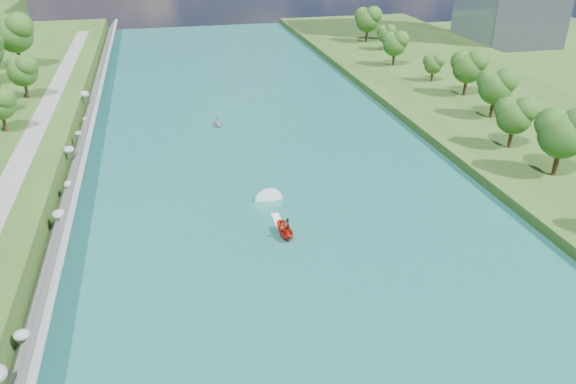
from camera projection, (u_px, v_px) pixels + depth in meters
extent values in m
plane|color=#2D5119|center=(309.00, 264.00, 59.08)|extent=(260.00, 260.00, 0.00)
cube|color=#1B6367|center=(271.00, 183.00, 76.48)|extent=(55.00, 240.00, 0.10)
cube|color=slate|center=(70.00, 191.00, 70.44)|extent=(3.54, 236.00, 4.05)
ellipsoid|color=gray|center=(22.00, 335.00, 45.82)|extent=(1.36, 1.15, 0.86)
ellipsoid|color=gray|center=(59.00, 263.00, 57.29)|extent=(1.00, 0.98, 0.77)
ellipsoid|color=gray|center=(59.00, 214.00, 63.51)|extent=(1.42, 1.76, 0.91)
ellipsoid|color=gray|center=(68.00, 184.00, 71.00)|extent=(1.13, 1.46, 0.89)
ellipsoid|color=gray|center=(68.00, 150.00, 79.34)|extent=(1.63, 1.81, 0.97)
ellipsoid|color=gray|center=(78.00, 133.00, 85.48)|extent=(1.04, 1.23, 0.64)
ellipsoid|color=gray|center=(87.00, 119.00, 95.19)|extent=(1.38, 1.54, 0.92)
ellipsoid|color=gray|center=(84.00, 94.00, 102.14)|extent=(1.64, 1.85, 1.28)
cube|color=gray|center=(10.00, 184.00, 68.31)|extent=(3.00, 200.00, 0.10)
ellipsoid|color=#154F18|center=(0.00, 106.00, 82.82)|extent=(4.88, 4.88, 8.14)
ellipsoid|color=#154F18|center=(23.00, 73.00, 97.75)|extent=(5.46, 5.46, 9.10)
ellipsoid|color=#154F18|center=(15.00, 36.00, 116.19)|extent=(8.02, 8.02, 13.37)
ellipsoid|color=#154F18|center=(562.00, 136.00, 72.91)|extent=(6.66, 6.66, 11.09)
ellipsoid|color=#154F18|center=(514.00, 118.00, 82.22)|extent=(5.51, 5.51, 9.18)
ellipsoid|color=#154F18|center=(495.00, 89.00, 94.33)|extent=(6.00, 6.00, 10.00)
ellipsoid|color=#154F18|center=(468.00, 69.00, 105.93)|extent=(6.10, 6.10, 10.17)
ellipsoid|color=#154F18|center=(433.00, 65.00, 115.61)|extent=(3.97, 3.97, 6.62)
ellipsoid|color=#154F18|center=(395.00, 46.00, 126.85)|extent=(5.50, 5.50, 9.17)
ellipsoid|color=#154F18|center=(386.00, 35.00, 141.68)|extent=(4.50, 4.50, 7.50)
ellipsoid|color=#154F18|center=(367.00, 21.00, 149.77)|extent=(6.60, 6.60, 10.99)
imported|color=red|center=(284.00, 230.00, 63.63)|extent=(1.71, 3.83, 1.44)
imported|color=#66605B|center=(282.00, 228.00, 62.96)|extent=(0.77, 0.63, 1.81)
imported|color=#66605B|center=(288.00, 225.00, 63.99)|extent=(0.93, 0.93, 1.52)
cube|color=white|center=(279.00, 223.00, 66.55)|extent=(0.90, 5.00, 0.06)
imported|color=#999AA1|center=(217.00, 124.00, 96.65)|extent=(2.74, 3.25, 0.57)
imported|color=#66605B|center=(217.00, 121.00, 96.36)|extent=(0.69, 0.47, 1.36)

